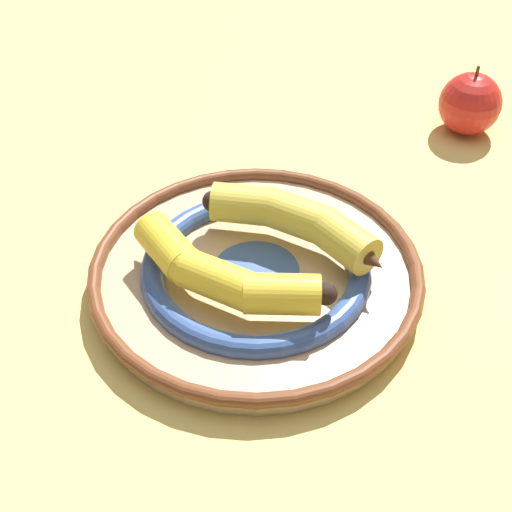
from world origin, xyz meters
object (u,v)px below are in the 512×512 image
at_px(banana_a, 218,272).
at_px(apple, 470,104).
at_px(decorative_bowl, 256,272).
at_px(banana_b, 298,221).

height_order(banana_a, apple, apple).
bearing_deg(decorative_bowl, banana_a, 125.03).
xyz_separation_m(decorative_bowl, banana_a, (-0.03, 0.04, 0.03)).
bearing_deg(decorative_bowl, banana_b, -61.73).
distance_m(banana_a, apple, 0.43).
height_order(decorative_bowl, banana_a, banana_a).
xyz_separation_m(banana_a, banana_b, (0.05, -0.09, 0.00)).
height_order(decorative_bowl, apple, apple).
bearing_deg(banana_a, apple, 75.51).
relative_size(decorative_bowl, banana_b, 2.04).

